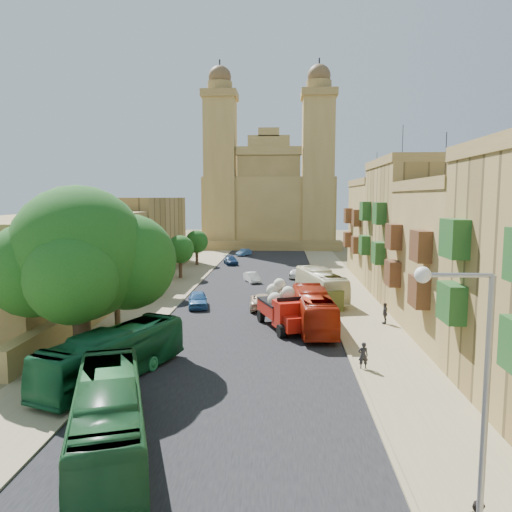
# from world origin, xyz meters

# --- Properties ---
(ground) EXTENTS (260.00, 260.00, 0.00)m
(ground) POSITION_xyz_m (0.00, 0.00, 0.00)
(ground) COLOR brown
(road_surface) EXTENTS (14.00, 140.00, 0.01)m
(road_surface) POSITION_xyz_m (0.00, 30.00, 0.01)
(road_surface) COLOR black
(road_surface) RESTS_ON ground
(sidewalk_east) EXTENTS (5.00, 140.00, 0.01)m
(sidewalk_east) POSITION_xyz_m (9.50, 30.00, 0.01)
(sidewalk_east) COLOR #897C5A
(sidewalk_east) RESTS_ON ground
(sidewalk_west) EXTENTS (5.00, 140.00, 0.01)m
(sidewalk_west) POSITION_xyz_m (-9.50, 30.00, 0.01)
(sidewalk_west) COLOR #897C5A
(sidewalk_west) RESTS_ON ground
(kerb_east) EXTENTS (0.25, 140.00, 0.12)m
(kerb_east) POSITION_xyz_m (7.00, 30.00, 0.06)
(kerb_east) COLOR #897C5A
(kerb_east) RESTS_ON ground
(kerb_west) EXTENTS (0.25, 140.00, 0.12)m
(kerb_west) POSITION_xyz_m (-7.00, 30.00, 0.06)
(kerb_west) COLOR #897C5A
(kerb_west) RESTS_ON ground
(townhouse_b) EXTENTS (9.00, 14.00, 14.90)m
(townhouse_b) POSITION_xyz_m (15.95, 11.00, 5.66)
(townhouse_b) COLOR olive
(townhouse_b) RESTS_ON ground
(townhouse_c) EXTENTS (9.00, 14.00, 17.40)m
(townhouse_c) POSITION_xyz_m (15.95, 25.00, 6.91)
(townhouse_c) COLOR #9C8147
(townhouse_c) RESTS_ON ground
(townhouse_d) EXTENTS (9.00, 14.00, 15.90)m
(townhouse_d) POSITION_xyz_m (15.95, 39.00, 6.16)
(townhouse_d) COLOR olive
(townhouse_d) RESTS_ON ground
(west_wall) EXTENTS (1.00, 40.00, 1.80)m
(west_wall) POSITION_xyz_m (-12.50, 20.00, 0.90)
(west_wall) COLOR olive
(west_wall) RESTS_ON ground
(west_building_low) EXTENTS (10.00, 28.00, 8.40)m
(west_building_low) POSITION_xyz_m (-18.00, 18.00, 4.20)
(west_building_low) COLOR olive
(west_building_low) RESTS_ON ground
(west_building_mid) EXTENTS (10.00, 22.00, 10.00)m
(west_building_mid) POSITION_xyz_m (-18.00, 44.00, 5.00)
(west_building_mid) COLOR #9C8147
(west_building_mid) RESTS_ON ground
(church) EXTENTS (28.00, 22.50, 36.30)m
(church) POSITION_xyz_m (-0.00, 78.61, 9.52)
(church) COLOR olive
(church) RESTS_ON ground
(ficus_tree) EXTENTS (10.77, 9.91, 10.77)m
(ficus_tree) POSITION_xyz_m (-9.40, 4.01, 6.37)
(ficus_tree) COLOR #3C2B1E
(ficus_tree) RESTS_ON ground
(street_tree_a) EXTENTS (3.19, 3.19, 4.90)m
(street_tree_a) POSITION_xyz_m (-10.00, 12.00, 3.28)
(street_tree_a) COLOR #3C2B1E
(street_tree_a) RESTS_ON ground
(street_tree_b) EXTENTS (3.51, 3.51, 5.40)m
(street_tree_b) POSITION_xyz_m (-10.00, 24.00, 3.62)
(street_tree_b) COLOR #3C2B1E
(street_tree_b) RESTS_ON ground
(street_tree_c) EXTENTS (3.48, 3.48, 5.35)m
(street_tree_c) POSITION_xyz_m (-10.00, 36.00, 3.58)
(street_tree_c) COLOR #3C2B1E
(street_tree_c) RESTS_ON ground
(street_tree_d) EXTENTS (3.39, 3.39, 5.21)m
(street_tree_d) POSITION_xyz_m (-10.00, 48.00, 3.49)
(street_tree_d) COLOR #3C2B1E
(street_tree_d) RESTS_ON ground
(streetlamp) EXTENTS (2.11, 0.44, 8.22)m
(streetlamp) POSITION_xyz_m (7.72, -12.00, 5.20)
(streetlamp) COLOR gray
(streetlamp) RESTS_ON ground
(red_truck) EXTENTS (4.37, 6.77, 3.74)m
(red_truck) POSITION_xyz_m (2.85, 12.39, 1.64)
(red_truck) COLOR red
(red_truck) RESTS_ON ground
(olive_pickup) EXTENTS (3.56, 4.89, 1.85)m
(olive_pickup) POSITION_xyz_m (6.40, 20.00, 0.91)
(olive_pickup) COLOR #3F481B
(olive_pickup) RESTS_ON ground
(bus_green_south) EXTENTS (5.75, 10.91, 2.97)m
(bus_green_south) POSITION_xyz_m (-4.00, -6.95, 1.49)
(bus_green_south) COLOR #215C2E
(bus_green_south) RESTS_ON ground
(bus_green_north) EXTENTS (6.01, 10.43, 2.86)m
(bus_green_north) POSITION_xyz_m (-6.50, 1.00, 1.43)
(bus_green_north) COLOR #135A30
(bus_green_north) RESTS_ON ground
(bus_red_east) EXTENTS (3.02, 10.55, 2.91)m
(bus_red_east) POSITION_xyz_m (5.13, 12.59, 1.45)
(bus_red_east) COLOR #A6220D
(bus_red_east) RESTS_ON ground
(bus_cream_east) EXTENTS (4.71, 10.87, 2.95)m
(bus_cream_east) POSITION_xyz_m (6.50, 23.62, 1.47)
(bus_cream_east) COLOR beige
(bus_cream_east) RESTS_ON ground
(car_blue_a) EXTENTS (2.43, 4.49, 1.45)m
(car_blue_a) POSITION_xyz_m (-5.00, 19.43, 0.72)
(car_blue_a) COLOR #2F64A3
(car_blue_a) RESTS_ON ground
(car_white_a) EXTENTS (2.39, 3.78, 1.18)m
(car_white_a) POSITION_xyz_m (-0.85, 33.25, 0.59)
(car_white_a) COLOR white
(car_white_a) RESTS_ON ground
(car_cream) EXTENTS (2.52, 5.07, 1.38)m
(car_cream) POSITION_xyz_m (1.00, 19.19, 0.69)
(car_cream) COLOR #CBB090
(car_cream) RESTS_ON ground
(car_dkblue) EXTENTS (2.85, 4.62, 1.25)m
(car_dkblue) POSITION_xyz_m (-5.00, 48.76, 0.62)
(car_dkblue) COLOR navy
(car_dkblue) RESTS_ON ground
(car_white_b) EXTENTS (2.05, 3.74, 1.20)m
(car_white_b) POSITION_xyz_m (4.41, 36.59, 0.60)
(car_white_b) COLOR white
(car_white_b) RESTS_ON ground
(car_blue_b) EXTENTS (2.64, 3.79, 1.18)m
(car_blue_b) POSITION_xyz_m (-3.92, 60.33, 0.59)
(car_blue_b) COLOR #416897
(car_blue_b) RESTS_ON ground
(pedestrian_a) EXTENTS (0.60, 0.41, 1.60)m
(pedestrian_a) POSITION_xyz_m (7.50, 3.52, 0.80)
(pedestrian_a) COLOR black
(pedestrian_a) RESTS_ON ground
(pedestrian_c) EXTENTS (0.43, 1.01, 1.72)m
(pedestrian_c) POSITION_xyz_m (10.90, 14.18, 0.86)
(pedestrian_c) COLOR #383839
(pedestrian_c) RESTS_ON ground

